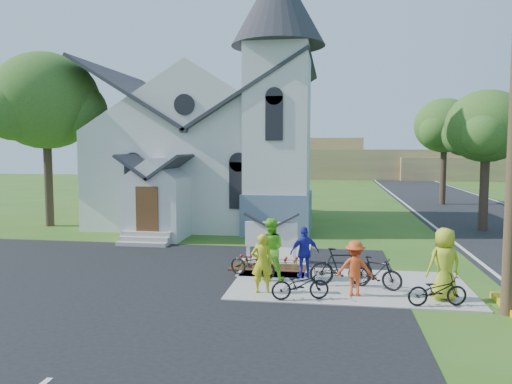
% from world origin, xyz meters
% --- Properties ---
extents(ground, '(120.00, 120.00, 0.00)m').
position_xyz_m(ground, '(0.00, 0.00, 0.00)').
color(ground, '#2E5F1B').
rests_on(ground, ground).
extents(parking_lot, '(20.00, 16.00, 0.02)m').
position_xyz_m(parking_lot, '(-7.00, -2.00, 0.01)').
color(parking_lot, black).
rests_on(parking_lot, ground).
extents(road, '(8.00, 90.00, 0.02)m').
position_xyz_m(road, '(10.00, 15.00, 0.01)').
color(road, black).
rests_on(road, ground).
extents(sidewalk, '(7.00, 4.00, 0.05)m').
position_xyz_m(sidewalk, '(1.50, 0.50, 0.03)').
color(sidewalk, gray).
rests_on(sidewalk, ground).
extents(church, '(12.35, 12.00, 13.00)m').
position_xyz_m(church, '(-5.48, 12.48, 5.25)').
color(church, silver).
rests_on(church, ground).
extents(church_sign, '(2.20, 0.40, 1.70)m').
position_xyz_m(church_sign, '(-1.20, 3.20, 1.03)').
color(church_sign, gray).
rests_on(church_sign, ground).
extents(flower_bed, '(2.60, 1.10, 0.07)m').
position_xyz_m(flower_bed, '(-1.20, 2.30, 0.04)').
color(flower_bed, '#391D0F').
rests_on(flower_bed, ground).
extents(tree_lot_corner, '(5.60, 5.60, 9.15)m').
position_xyz_m(tree_lot_corner, '(-14.00, 10.00, 6.60)').
color(tree_lot_corner, '#34261C').
rests_on(tree_lot_corner, ground).
extents(tree_road_near, '(4.00, 4.00, 7.05)m').
position_xyz_m(tree_road_near, '(8.50, 12.00, 5.21)').
color(tree_road_near, '#34261C').
rests_on(tree_road_near, ground).
extents(tree_road_mid, '(4.40, 4.40, 7.80)m').
position_xyz_m(tree_road_mid, '(9.00, 24.00, 5.78)').
color(tree_road_mid, '#34261C').
rests_on(tree_road_mid, ground).
extents(distant_hills, '(61.00, 10.00, 5.60)m').
position_xyz_m(distant_hills, '(3.36, 56.33, 2.17)').
color(distant_hills, olive).
rests_on(distant_hills, ground).
extents(cyclist_0, '(0.68, 0.51, 1.70)m').
position_xyz_m(cyclist_0, '(-0.98, -0.68, 0.90)').
color(cyclist_0, '#B7BA15').
rests_on(cyclist_0, sidewalk).
extents(bike_0, '(1.77, 1.23, 0.88)m').
position_xyz_m(bike_0, '(-1.52, 0.95, 0.49)').
color(bike_0, black).
rests_on(bike_0, sidewalk).
extents(cyclist_1, '(0.99, 0.80, 1.94)m').
position_xyz_m(cyclist_1, '(-0.93, 0.72, 1.02)').
color(cyclist_1, '#71E12A').
rests_on(cyclist_1, sidewalk).
extents(bike_1, '(1.96, 0.84, 1.14)m').
position_xyz_m(bike_1, '(1.25, 0.36, 0.62)').
color(bike_1, black).
rests_on(bike_1, sidewalk).
extents(cyclist_2, '(1.03, 0.74, 1.62)m').
position_xyz_m(cyclist_2, '(0.12, 1.15, 0.86)').
color(cyclist_2, '#2222AA').
rests_on(cyclist_2, sidewalk).
extents(bike_2, '(1.67, 0.95, 0.83)m').
position_xyz_m(bike_2, '(0.14, -1.20, 0.46)').
color(bike_2, black).
rests_on(bike_2, sidewalk).
extents(cyclist_3, '(1.00, 0.58, 1.54)m').
position_xyz_m(cyclist_3, '(1.61, -0.57, 0.82)').
color(cyclist_3, '#DC4618').
rests_on(cyclist_3, sidewalk).
extents(bike_3, '(1.62, 1.01, 0.94)m').
position_xyz_m(bike_3, '(2.25, 0.19, 0.52)').
color(bike_3, black).
rests_on(bike_3, sidewalk).
extents(cyclist_4, '(1.12, 0.92, 1.97)m').
position_xyz_m(cyclist_4, '(3.98, -0.60, 1.03)').
color(cyclist_4, '#ADBC23').
rests_on(cyclist_4, sidewalk).
extents(bike_4, '(1.64, 0.86, 0.82)m').
position_xyz_m(bike_4, '(3.70, -1.20, 0.46)').
color(bike_4, black).
rests_on(bike_4, sidewalk).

